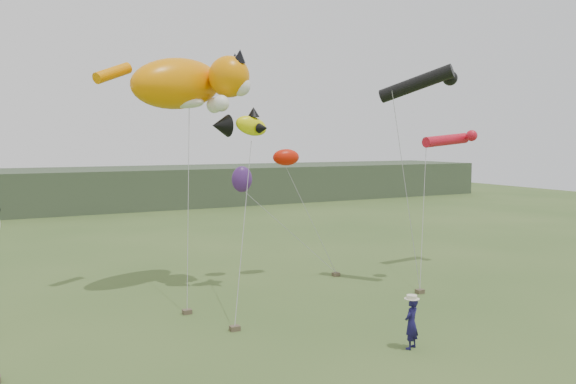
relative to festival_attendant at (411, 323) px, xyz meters
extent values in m
plane|color=#385123|center=(-1.84, 1.11, -0.85)|extent=(120.00, 120.00, 0.00)
cube|color=#2D3D28|center=(-1.84, 46.11, 1.15)|extent=(90.00, 12.00, 4.00)
imported|color=#161245|center=(0.00, 0.00, 0.00)|extent=(0.74, 0.63, 1.71)
cube|color=brown|center=(-5.46, 7.00, -0.77)|extent=(0.35, 0.28, 0.18)
cube|color=brown|center=(-4.51, 4.30, -0.77)|extent=(0.35, 0.28, 0.18)
cube|color=brown|center=(4.76, 5.15, -0.77)|extent=(0.35, 0.28, 0.18)
cube|color=brown|center=(3.13, 9.62, -0.77)|extent=(0.35, 0.28, 0.18)
ellipsoid|color=orange|center=(-4.44, 11.23, 8.58)|extent=(5.72, 4.32, 2.82)
sphere|color=orange|center=(-2.35, 10.18, 8.90)|extent=(1.89, 1.89, 1.89)
cone|color=black|center=(-2.04, 9.66, 9.79)|extent=(0.59, 0.72, 0.71)
cone|color=black|center=(-1.83, 10.71, 9.79)|extent=(0.59, 0.68, 0.67)
sphere|color=white|center=(-1.93, 9.87, 8.48)|extent=(0.94, 0.94, 0.94)
ellipsoid|color=white|center=(-4.23, 10.92, 7.75)|extent=(1.84, 0.92, 0.58)
sphere|color=white|center=(-2.98, 9.55, 7.64)|extent=(0.73, 0.73, 0.73)
sphere|color=white|center=(-2.77, 11.02, 7.64)|extent=(0.73, 0.73, 0.73)
cylinder|color=orange|center=(-7.17, 12.07, 9.00)|extent=(1.95, 1.43, 1.14)
ellipsoid|color=#E9E709|center=(-1.68, 9.22, 6.65)|extent=(1.80, 0.89, 1.18)
cone|color=black|center=(-3.03, 9.55, 6.65)|extent=(0.91, 1.11, 1.02)
cone|color=black|center=(-1.57, 9.22, 7.27)|extent=(0.56, 0.56, 0.45)
cone|color=black|center=(-1.34, 8.65, 6.54)|extent=(0.60, 0.63, 0.45)
cone|color=black|center=(-1.34, 9.78, 6.54)|extent=(0.60, 0.63, 0.45)
cylinder|color=black|center=(5.57, 6.67, 8.63)|extent=(2.58, 3.22, 1.67)
sphere|color=black|center=(7.14, 6.11, 8.91)|extent=(0.69, 0.69, 0.69)
cylinder|color=red|center=(9.92, 9.29, 6.03)|extent=(3.16, 0.86, 0.82)
sphere|color=red|center=(11.31, 8.79, 6.27)|extent=(0.62, 0.62, 0.62)
ellipsoid|color=red|center=(0.89, 10.80, 5.17)|extent=(1.41, 0.82, 0.82)
ellipsoid|color=#461F6B|center=(-1.21, 11.48, 4.10)|extent=(1.06, 0.70, 1.29)
camera|label=1|loc=(-11.82, -14.11, 5.95)|focal=35.00mm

